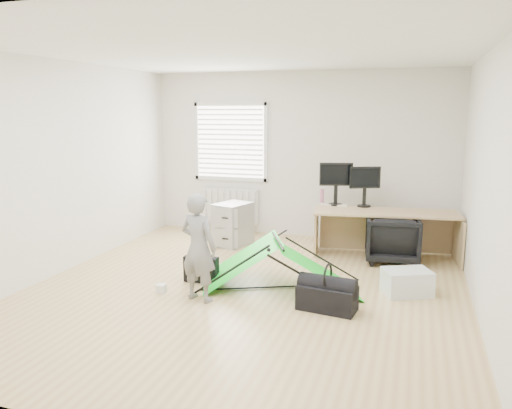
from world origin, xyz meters
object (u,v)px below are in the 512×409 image
(monitor_right, at_px, (365,192))
(thermos, at_px, (322,197))
(monitor_left, at_px, (336,190))
(laptop_bag, at_px, (201,269))
(storage_crate, at_px, (407,282))
(desk, at_px, (385,235))
(person, at_px, (198,247))
(kite, at_px, (278,265))
(filing_cabinet, at_px, (233,224))
(office_chair, at_px, (392,239))
(duffel_bag, at_px, (327,298))

(monitor_right, bearing_deg, thermos, 154.20)
(monitor_left, distance_m, laptop_bag, 2.51)
(monitor_left, xyz_separation_m, storage_crate, (1.09, -1.66, -0.77))
(desk, bearing_deg, thermos, 156.03)
(person, bearing_deg, thermos, -96.33)
(kite, height_order, laptop_bag, kite)
(desk, xyz_separation_m, monitor_left, (-0.75, 0.26, 0.57))
(laptop_bag, bearing_deg, thermos, 60.91)
(kite, bearing_deg, monitor_right, 43.65)
(laptop_bag, bearing_deg, filing_cabinet, 97.27)
(monitor_right, bearing_deg, filing_cabinet, 163.21)
(office_chair, bearing_deg, person, 40.93)
(monitor_left, xyz_separation_m, duffel_bag, (0.31, -2.39, -0.78))
(filing_cabinet, xyz_separation_m, person, (0.46, -2.29, 0.27))
(desk, distance_m, office_chair, 0.18)
(monitor_right, xyz_separation_m, laptop_bag, (-1.74, -2.00, -0.74))
(thermos, bearing_deg, kite, -94.45)
(person, bearing_deg, monitor_right, -108.12)
(monitor_left, xyz_separation_m, monitor_right, (0.42, 0.00, -0.02))
(filing_cabinet, bearing_deg, kite, -36.62)
(filing_cabinet, distance_m, office_chair, 2.42)
(office_chair, bearing_deg, duffel_bag, 67.70)
(office_chair, xyz_separation_m, duffel_bag, (-0.56, -1.98, -0.20))
(desk, relative_size, person, 1.65)
(thermos, relative_size, storage_crate, 0.44)
(monitor_left, xyz_separation_m, laptop_bag, (-1.31, -2.00, -0.75))
(monitor_left, height_order, office_chair, monitor_left)
(monitor_left, height_order, thermos, monitor_left)
(monitor_right, xyz_separation_m, kite, (-0.79, -1.93, -0.61))
(desk, relative_size, duffel_bag, 3.29)
(monitor_right, distance_m, duffel_bag, 2.52)
(desk, bearing_deg, kite, -131.38)
(filing_cabinet, distance_m, kite, 2.05)
(monitor_right, relative_size, office_chair, 0.63)
(duffel_bag, bearing_deg, office_chair, 82.18)
(thermos, relative_size, office_chair, 0.31)
(thermos, relative_size, kite, 0.12)
(person, relative_size, laptop_bag, 2.84)
(monitor_right, bearing_deg, desk, -63.27)
(person, height_order, duffel_bag, person)
(monitor_left, relative_size, person, 0.40)
(office_chair, relative_size, person, 0.60)
(desk, distance_m, laptop_bag, 2.70)
(desk, xyz_separation_m, laptop_bag, (-2.06, -1.73, -0.18))
(desk, height_order, thermos, thermos)
(duffel_bag, bearing_deg, desk, 86.02)
(filing_cabinet, relative_size, monitor_right, 1.45)
(office_chair, bearing_deg, filing_cabinet, -10.41)
(office_chair, distance_m, laptop_bag, 2.70)
(office_chair, xyz_separation_m, storage_crate, (0.23, -1.25, -0.19))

